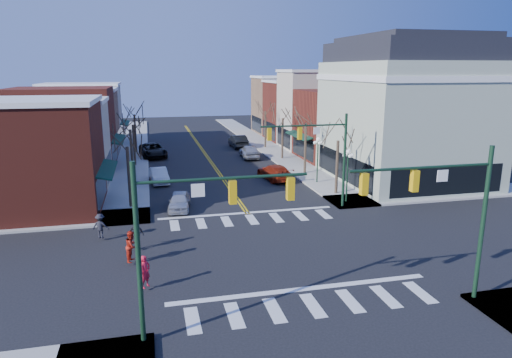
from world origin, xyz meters
TOP-DOWN VIEW (x-y plane):
  - ground at (0.00, 0.00)m, footprint 160.00×160.00m
  - sidewalk_left at (-8.75, 20.00)m, footprint 3.50×70.00m
  - sidewalk_right at (8.75, 20.00)m, footprint 3.50×70.00m
  - bldg_left_brick_a at (-15.50, 11.75)m, footprint 10.00×8.50m
  - bldg_left_stucco_a at (-15.50, 19.50)m, footprint 10.00×7.00m
  - bldg_left_brick_b at (-15.50, 27.50)m, footprint 10.00×9.00m
  - bldg_left_tan at (-15.50, 35.75)m, footprint 10.00×7.50m
  - bldg_left_stucco_b at (-15.50, 43.50)m, footprint 10.00×8.00m
  - bldg_right_brick_a at (15.50, 25.75)m, footprint 10.00×8.50m
  - bldg_right_stucco at (15.50, 33.50)m, footprint 10.00×7.00m
  - bldg_right_brick_b at (15.50, 41.00)m, footprint 10.00×8.00m
  - bldg_right_tan at (15.50, 49.00)m, footprint 10.00×8.00m
  - victorian_corner at (16.50, 14.50)m, footprint 12.25×14.25m
  - traffic_mast_near_left at (-5.55, -7.40)m, footprint 6.60×0.28m
  - traffic_mast_near_right at (5.55, -7.40)m, footprint 6.60×0.28m
  - traffic_mast_far_right at (5.55, 7.40)m, footprint 6.60×0.28m
  - lamppost_corner at (8.20, 8.50)m, footprint 0.36×0.36m
  - lamppost_midblock at (8.20, 15.00)m, footprint 0.36×0.36m
  - tree_left_a at (-8.40, 11.00)m, footprint 0.24×0.24m
  - tree_left_b at (-8.40, 19.00)m, footprint 0.24×0.24m
  - tree_left_c at (-8.40, 27.00)m, footprint 0.24×0.24m
  - tree_left_d at (-8.40, 35.00)m, footprint 0.24×0.24m
  - tree_right_a at (8.40, 11.00)m, footprint 0.24×0.24m
  - tree_right_b at (8.40, 19.00)m, footprint 0.24×0.24m
  - tree_right_c at (8.40, 27.00)m, footprint 0.24×0.24m
  - tree_right_d at (8.40, 35.00)m, footprint 0.24×0.24m
  - car_left_near at (-4.80, 9.81)m, footprint 2.09×4.07m
  - car_left_mid at (-6.05, 18.69)m, footprint 1.84×4.27m
  - car_left_far at (-6.40, 31.98)m, footprint 3.55×6.31m
  - car_right_near at (4.80, 17.42)m, footprint 2.74×5.29m
  - car_right_mid at (4.80, 28.60)m, footprint 2.11×4.86m
  - car_right_far at (4.95, 36.34)m, footprint 1.95×5.24m
  - pedestrian_red_a at (-7.30, -2.92)m, footprint 0.68×0.69m
  - pedestrian_red_b at (-8.01, 0.40)m, footprint 0.86×0.99m
  - pedestrian_dark_a at (-7.82, 2.35)m, footprint 1.05×0.78m
  - pedestrian_dark_b at (-9.99, 4.46)m, footprint 1.13×0.82m

SIDE VIEW (x-z plane):
  - ground at x=0.00m, z-range 0.00..0.00m
  - sidewalk_left at x=-8.75m, z-range 0.00..0.15m
  - sidewalk_right at x=8.75m, z-range 0.00..0.15m
  - car_left_near at x=-4.80m, z-range 0.00..1.33m
  - car_left_mid at x=-6.05m, z-range 0.00..1.37m
  - car_right_near at x=4.80m, z-range 0.00..1.47m
  - car_right_mid at x=4.80m, z-range 0.00..1.63m
  - car_left_far at x=-6.40m, z-range 0.00..1.66m
  - car_right_far at x=4.95m, z-range 0.00..1.71m
  - pedestrian_dark_b at x=-9.99m, z-range 0.15..1.72m
  - pedestrian_red_a at x=-7.30m, z-range 0.15..1.75m
  - pedestrian_dark_a at x=-7.82m, z-range 0.15..1.80m
  - pedestrian_red_b at x=-8.01m, z-range 0.15..1.88m
  - tree_left_c at x=-8.40m, z-range 0.00..4.55m
  - tree_right_a at x=8.40m, z-range 0.00..4.62m
  - tree_left_a at x=-8.40m, z-range 0.00..4.76m
  - tree_right_c at x=8.40m, z-range 0.00..4.83m
  - tree_left_d at x=-8.40m, z-range 0.00..4.90m
  - tree_right_d at x=8.40m, z-range 0.00..4.97m
  - tree_left_b at x=-8.40m, z-range 0.00..5.04m
  - tree_right_b at x=8.40m, z-range 0.00..5.18m
  - lamppost_corner at x=8.20m, z-range 0.80..5.13m
  - lamppost_midblock at x=8.20m, z-range 0.80..5.13m
  - bldg_left_stucco_a at x=-15.50m, z-range 0.00..7.50m
  - bldg_left_tan at x=-15.50m, z-range 0.00..7.80m
  - bldg_left_brick_a at x=-15.50m, z-range 0.00..8.00m
  - bldg_right_brick_a at x=15.50m, z-range 0.00..8.00m
  - bldg_left_stucco_b at x=-15.50m, z-range 0.00..8.20m
  - bldg_left_brick_b at x=-15.50m, z-range 0.00..8.50m
  - bldg_right_brick_b at x=15.50m, z-range 0.00..8.50m
  - bldg_right_tan at x=15.50m, z-range 0.00..9.00m
  - traffic_mast_near_left at x=-5.55m, z-range 1.11..8.31m
  - traffic_mast_near_right at x=5.55m, z-range 1.11..8.31m
  - traffic_mast_far_right at x=5.55m, z-range 1.11..8.31m
  - bldg_right_stucco at x=15.50m, z-range 0.00..10.00m
  - victorian_corner at x=16.50m, z-range 0.01..13.31m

